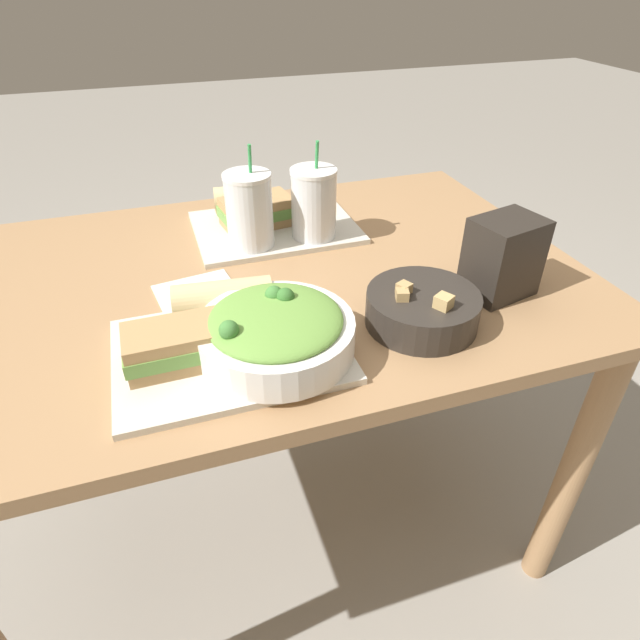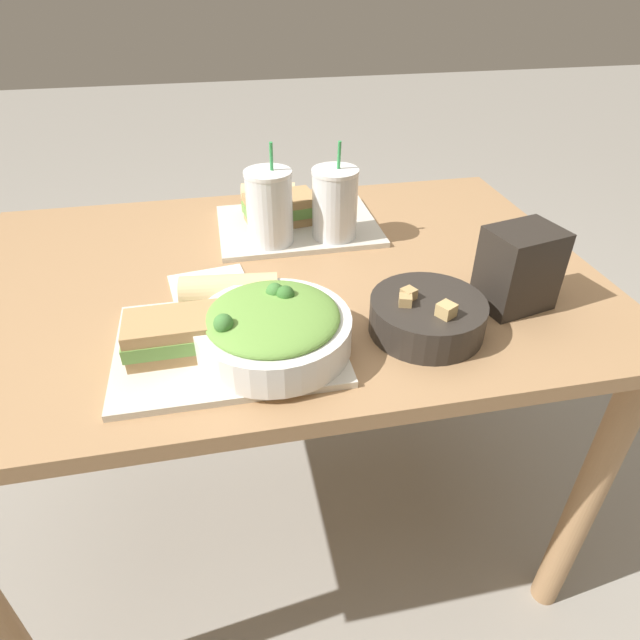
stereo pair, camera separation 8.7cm
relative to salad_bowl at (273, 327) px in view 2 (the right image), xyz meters
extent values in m
plane|color=gray|center=(0.04, 0.26, -0.83)|extent=(12.00, 12.00, 0.00)
cube|color=#A37A51|center=(0.04, 0.26, -0.07)|extent=(1.27, 0.86, 0.03)
cylinder|color=#A37A51|center=(0.62, -0.11, -0.45)|extent=(0.06, 0.06, 0.74)
cylinder|color=#A37A51|center=(-0.53, 0.63, -0.45)|extent=(0.06, 0.06, 0.74)
cylinder|color=#A37A51|center=(0.62, 0.63, -0.45)|extent=(0.06, 0.06, 0.74)
cube|color=beige|center=(-0.07, 0.03, -0.04)|extent=(0.36, 0.28, 0.01)
cube|color=beige|center=(0.11, 0.45, -0.04)|extent=(0.36, 0.28, 0.01)
cylinder|color=white|center=(0.00, 0.00, -0.01)|extent=(0.25, 0.25, 0.06)
ellipsoid|color=#6B9E42|center=(0.00, 0.00, 0.02)|extent=(0.21, 0.21, 0.04)
sphere|color=#427F38|center=(-0.07, -0.03, 0.04)|extent=(0.03, 0.03, 0.03)
sphere|color=#427F38|center=(0.01, 0.04, 0.04)|extent=(0.03, 0.03, 0.03)
sphere|color=#38702D|center=(0.03, 0.03, 0.04)|extent=(0.03, 0.03, 0.03)
cube|color=beige|center=(-0.01, 0.01, 0.03)|extent=(0.06, 0.05, 0.01)
cube|color=beige|center=(0.03, -0.01, 0.03)|extent=(0.05, 0.05, 0.01)
cylinder|color=#2D2823|center=(0.26, 0.01, -0.02)|extent=(0.19, 0.19, 0.06)
cylinder|color=#4C2814|center=(0.26, 0.01, 0.00)|extent=(0.17, 0.17, 0.01)
cube|color=tan|center=(0.27, -0.04, 0.02)|extent=(0.03, 0.03, 0.03)
cube|color=tan|center=(0.23, 0.03, 0.02)|extent=(0.03, 0.03, 0.02)
cube|color=tan|center=(0.22, 0.01, 0.02)|extent=(0.03, 0.03, 0.02)
cube|color=tan|center=(-0.15, 0.02, -0.03)|extent=(0.15, 0.09, 0.02)
cube|color=#6B9E47|center=(-0.15, 0.02, -0.01)|extent=(0.15, 0.09, 0.02)
cube|color=tan|center=(-0.15, 0.02, 0.02)|extent=(0.15, 0.09, 0.02)
cylinder|color=#DBBC84|center=(-0.06, 0.13, -0.01)|extent=(0.17, 0.08, 0.06)
cylinder|color=beige|center=(0.02, 0.12, -0.01)|extent=(0.01, 0.06, 0.06)
cube|color=tan|center=(0.08, 0.47, -0.03)|extent=(0.17, 0.11, 0.02)
cube|color=#6B9E47|center=(0.08, 0.47, -0.01)|extent=(0.17, 0.12, 0.02)
cube|color=tan|center=(0.08, 0.47, 0.02)|extent=(0.17, 0.11, 0.02)
cylinder|color=#DBBC84|center=(0.06, 0.56, -0.01)|extent=(0.14, 0.08, 0.06)
cylinder|color=beige|center=(0.12, 0.55, -0.01)|extent=(0.01, 0.06, 0.06)
cylinder|color=silver|center=(0.04, 0.38, 0.04)|extent=(0.10, 0.10, 0.15)
cylinder|color=black|center=(0.04, 0.38, 0.03)|extent=(0.09, 0.09, 0.12)
cylinder|color=white|center=(0.04, 0.38, 0.11)|extent=(0.10, 0.10, 0.01)
cylinder|color=green|center=(0.05, 0.38, 0.14)|extent=(0.01, 0.02, 0.07)
cylinder|color=silver|center=(0.18, 0.38, 0.03)|extent=(0.10, 0.10, 0.14)
cylinder|color=maroon|center=(0.18, 0.38, 0.02)|extent=(0.09, 0.09, 0.12)
cylinder|color=white|center=(0.18, 0.38, 0.11)|extent=(0.10, 0.10, 0.01)
cylinder|color=green|center=(0.19, 0.38, 0.14)|extent=(0.01, 0.02, 0.07)
cube|color=#28231E|center=(0.45, 0.06, 0.02)|extent=(0.14, 0.12, 0.15)
cube|color=silver|center=(-0.10, 0.24, -0.05)|extent=(0.16, 0.12, 0.00)
camera|label=1|loc=(-0.15, -0.66, 0.49)|focal=30.00mm
camera|label=2|loc=(-0.06, -0.68, 0.49)|focal=30.00mm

